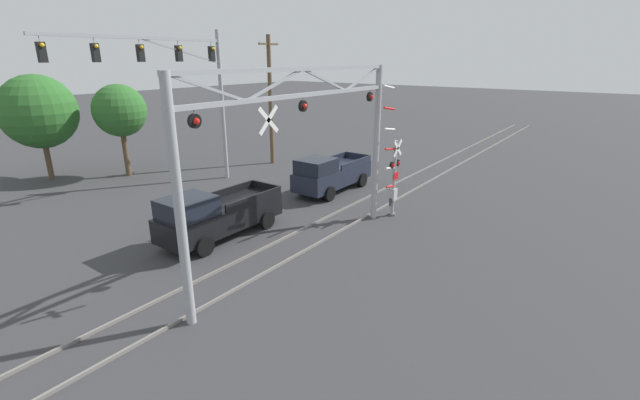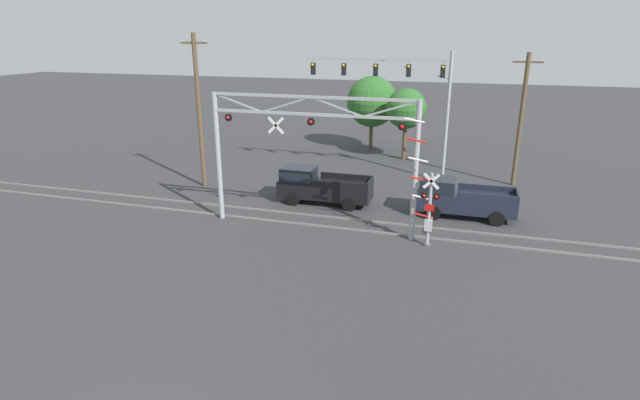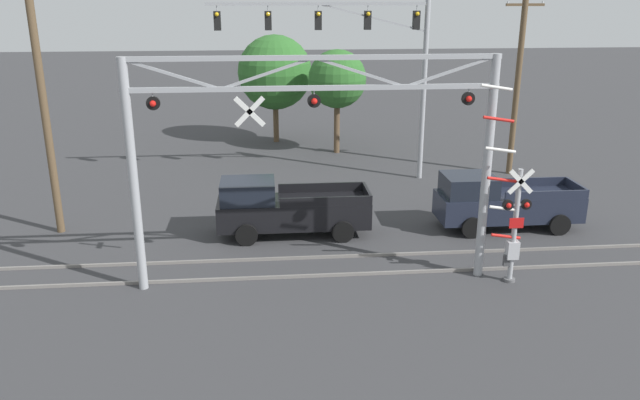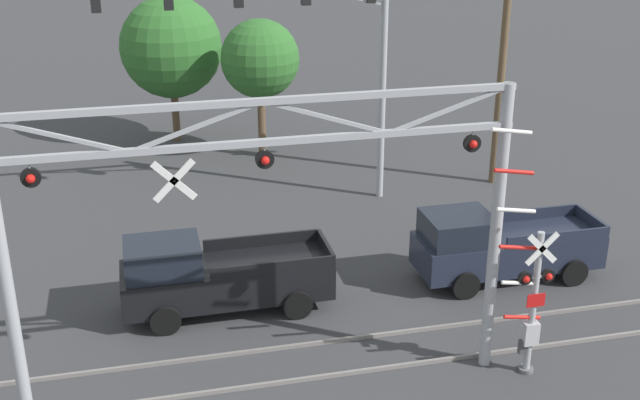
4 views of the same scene
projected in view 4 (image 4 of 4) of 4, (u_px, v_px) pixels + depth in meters
name	position (u px, v px, depth m)	size (l,w,h in m)	color
rail_track_near	(269.00, 384.00, 18.38)	(80.00, 0.08, 0.10)	gray
rail_track_far	(259.00, 351.00, 19.68)	(80.00, 0.08, 0.10)	gray
crossing_gantry	(266.00, 213.00, 16.47)	(10.67, 0.29, 6.87)	#9EA0A5
crossing_signal_mast	(530.00, 298.00, 18.18)	(1.84, 0.35, 6.11)	#9EA0A5
traffic_signal_span	(311.00, 32.00, 26.47)	(9.94, 0.39, 8.67)	#9EA0A5
pickup_truck_lead	(216.00, 276.00, 21.25)	(5.53, 2.08, 2.11)	black
pickup_truck_following	(499.00, 246.00, 22.98)	(5.33, 2.08, 2.11)	#1E2333
utility_pole_right	(502.00, 67.00, 28.97)	(1.80, 0.28, 8.61)	brown
background_tree_beyond_span	(171.00, 47.00, 33.95)	(4.32, 4.32, 6.29)	brown
background_tree_far_left_verge	(260.00, 59.00, 31.94)	(3.16, 3.16, 5.68)	brown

